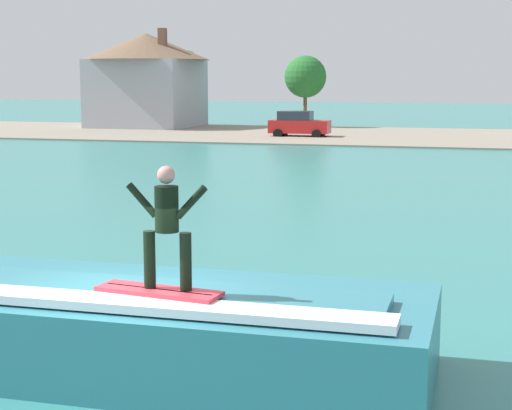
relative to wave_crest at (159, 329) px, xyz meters
name	(u,v)px	position (x,y,z in m)	size (l,w,h in m)	color
ground_plane	(122,383)	(-0.34, -0.58, -0.62)	(260.00, 260.00, 0.00)	#2F7B77
wave_crest	(159,329)	(0.00, 0.00, 0.00)	(7.77, 3.11, 1.32)	teal
surfboard	(159,291)	(0.24, -0.58, 0.73)	(1.81, 0.74, 0.06)	#D8333F
surfer	(167,221)	(0.36, -0.54, 1.69)	(1.14, 0.32, 1.67)	black
shoreline_bank	(413,136)	(-0.34, 48.78, -0.57)	(120.00, 18.71, 0.11)	gray
car_near_shore	(299,124)	(-8.06, 46.27, 0.32)	(4.19, 2.03, 1.86)	red
house_with_chimney	(147,75)	(-22.87, 54.45, 3.73)	(10.60, 10.60, 8.12)	#9EA3AD
tree_tall_bare	(305,77)	(-9.99, 57.61, 3.60)	(3.49, 3.49, 5.99)	brown
tree_short_bushy	(186,64)	(-20.05, 56.37, 4.66)	(2.12, 2.12, 6.48)	brown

